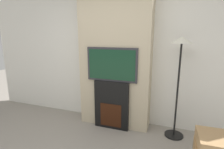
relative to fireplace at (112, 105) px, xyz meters
The scene contains 5 objects.
wall_back 0.98m from the fireplace, 90.00° to the left, with size 6.00×0.06×2.70m.
chimney_breast 0.92m from the fireplace, 90.00° to the left, with size 1.30×0.35×2.70m.
fireplace is the anchor object (origin of this frame).
television 0.75m from the fireplace, 90.00° to the right, with size 0.91×0.07×0.59m.
floor_lamp 1.38m from the fireplace, ahead, with size 0.32×0.32×1.67m.
Camera 1 is at (1.01, -1.18, 1.70)m, focal length 28.00 mm.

